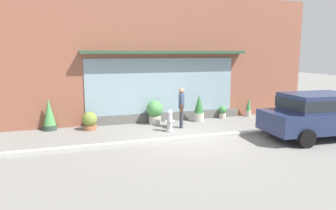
% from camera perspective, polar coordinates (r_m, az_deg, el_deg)
% --- Properties ---
extents(ground_plane, '(60.00, 60.00, 0.00)m').
position_cam_1_polar(ground_plane, '(11.32, 4.41, -5.90)').
color(ground_plane, gray).
extents(curb_strip, '(14.00, 0.24, 0.12)m').
position_cam_1_polar(curb_strip, '(11.12, 4.81, -5.86)').
color(curb_strip, '#B2B2AD').
rests_on(curb_strip, ground_plane).
extents(storefront, '(14.00, 0.81, 5.42)m').
position_cam_1_polar(storefront, '(13.91, -0.57, 8.06)').
color(storefront, '#935642').
rests_on(storefront, ground_plane).
extents(fire_hydrant, '(0.39, 0.36, 0.84)m').
position_cam_1_polar(fire_hydrant, '(12.09, 0.29, -2.86)').
color(fire_hydrant, '#B2B2B7').
rests_on(fire_hydrant, ground_plane).
extents(pedestrian_with_handbag, '(0.30, 0.62, 1.60)m').
position_cam_1_polar(pedestrian_with_handbag, '(12.56, 2.42, -0.05)').
color(pedestrian_with_handbag, '#333847').
rests_on(pedestrian_with_handbag, ground_plane).
extents(parked_car_navy, '(4.27, 2.18, 1.59)m').
position_cam_1_polar(parked_car_navy, '(12.28, 25.73, -1.32)').
color(parked_car_navy, navy).
rests_on(parked_car_navy, ground_plane).
extents(potted_plant_near_hydrant, '(0.70, 0.70, 1.00)m').
position_cam_1_polar(potted_plant_near_hydrant, '(13.33, -2.39, -1.09)').
color(potted_plant_near_hydrant, '#B7B2A3').
rests_on(potted_plant_near_hydrant, ground_plane).
extents(potted_plant_window_left, '(0.36, 0.36, 0.56)m').
position_cam_1_polar(potted_plant_window_left, '(14.77, 9.80, -1.20)').
color(potted_plant_window_left, '#B7B2A3').
rests_on(potted_plant_window_left, ground_plane).
extents(potted_plant_low_front, '(0.46, 0.46, 1.17)m').
position_cam_1_polar(potted_plant_low_front, '(13.88, 5.57, -0.68)').
color(potted_plant_low_front, '#B7B2A3').
rests_on(potted_plant_low_front, ground_plane).
extents(potted_plant_by_entrance, '(0.58, 0.58, 0.72)m').
position_cam_1_polar(potted_plant_by_entrance, '(12.71, -13.91, -2.76)').
color(potted_plant_by_entrance, '#9E6042').
rests_on(potted_plant_by_entrance, ground_plane).
extents(potted_plant_window_right, '(0.26, 0.26, 0.88)m').
position_cam_1_polar(potted_plant_window_right, '(15.43, 14.28, -0.44)').
color(potted_plant_window_right, '#B7B2A3').
rests_on(potted_plant_window_right, ground_plane).
extents(potted_plant_trailing_edge, '(0.52, 0.52, 1.25)m').
position_cam_1_polar(potted_plant_trailing_edge, '(13.07, -20.60, -1.67)').
color(potted_plant_trailing_edge, '#33473D').
rests_on(potted_plant_trailing_edge, ground_plane).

